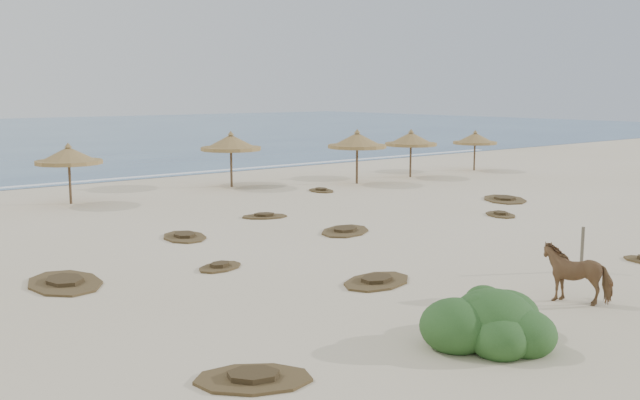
{
  "coord_description": "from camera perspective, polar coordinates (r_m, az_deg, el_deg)",
  "views": [
    {
      "loc": [
        -13.68,
        -12.69,
        4.97
      ],
      "look_at": [
        0.59,
        5.0,
        1.49
      ],
      "focal_mm": 40.0,
      "sensor_mm": 36.0,
      "label": 1
    }
  ],
  "objects": [
    {
      "name": "scrub_9",
      "position": [
        18.83,
        4.57,
        -6.46
      ],
      "size": [
        2.51,
        1.94,
        0.16
      ],
      "rotation": [
        0.0,
        0.0,
        0.24
      ],
      "color": "brown",
      "rests_on": "ground"
    },
    {
      "name": "scrub_1",
      "position": [
        19.79,
        -19.75,
        -6.21
      ],
      "size": [
        2.08,
        2.96,
        0.16
      ],
      "rotation": [
        0.0,
        0.0,
        1.48
      ],
      "color": "brown",
      "rests_on": "ground"
    },
    {
      "name": "horse",
      "position": [
        18.09,
        19.88,
        -5.52
      ],
      "size": [
        1.43,
        1.77,
        1.37
      ],
      "primitive_type": "imported",
      "rotation": [
        0.0,
        0.0,
        3.65
      ],
      "color": "brown",
      "rests_on": "ground"
    },
    {
      "name": "scrub_10",
      "position": [
        35.68,
        0.1,
        0.79
      ],
      "size": [
        1.45,
        1.91,
        0.16
      ],
      "rotation": [
        0.0,
        0.0,
        1.36
      ],
      "color": "brown",
      "rests_on": "ground"
    },
    {
      "name": "foam_line",
      "position": [
        41.33,
        -19.27,
        1.32
      ],
      "size": [
        70.0,
        0.6,
        0.01
      ],
      "primitive_type": "cube",
      "color": "white",
      "rests_on": "ground"
    },
    {
      "name": "scrub_13",
      "position": [
        24.82,
        -10.79,
        -2.88
      ],
      "size": [
        1.96,
        2.5,
        0.16
      ],
      "rotation": [
        0.0,
        0.0,
        1.3
      ],
      "color": "brown",
      "rests_on": "ground"
    },
    {
      "name": "bush",
      "position": [
        14.71,
        13.54,
        -9.56
      ],
      "size": [
        2.86,
        2.52,
        1.28
      ],
      "rotation": [
        0.0,
        0.0,
        -0.42
      ],
      "color": "#305C27",
      "rests_on": "ground"
    },
    {
      "name": "scrub_11",
      "position": [
        12.77,
        -5.36,
        -13.99
      ],
      "size": [
        2.5,
        2.32,
        0.16
      ],
      "rotation": [
        0.0,
        0.0,
        2.54
      ],
      "color": "brown",
      "rests_on": "ground"
    },
    {
      "name": "scrub_7",
      "position": [
        28.42,
        -4.47,
        -1.28
      ],
      "size": [
        2.17,
        1.87,
        0.16
      ],
      "rotation": [
        0.0,
        0.0,
        2.69
      ],
      "color": "brown",
      "rests_on": "ground"
    },
    {
      "name": "palapa_7",
      "position": [
        46.0,
        12.3,
        4.78
      ],
      "size": [
        3.39,
        3.39,
        2.55
      ],
      "rotation": [
        0.0,
        0.0,
        0.29
      ],
      "color": "brown",
      "rests_on": "ground"
    },
    {
      "name": "fence_post_near",
      "position": [
        21.09,
        20.24,
        -3.71
      ],
      "size": [
        0.11,
        0.11,
        1.26
      ],
      "primitive_type": "cylinder",
      "rotation": [
        0.0,
        0.0,
        0.24
      ],
      "color": "#645D4B",
      "rests_on": "ground"
    },
    {
      "name": "ground",
      "position": [
        19.31,
        8.04,
        -6.29
      ],
      "size": [
        160.0,
        160.0,
        0.0
      ],
      "primitive_type": "plane",
      "color": "beige",
      "rests_on": "ground"
    },
    {
      "name": "scrub_3",
      "position": [
        25.4,
        2.02,
        -2.46
      ],
      "size": [
        2.91,
        2.61,
        0.16
      ],
      "rotation": [
        0.0,
        0.0,
        0.54
      ],
      "color": "brown",
      "rests_on": "ground"
    },
    {
      "name": "palapa_3",
      "position": [
        33.35,
        -19.47,
        3.3
      ],
      "size": [
        3.6,
        3.6,
        2.73
      ],
      "rotation": [
        0.0,
        0.0,
        -0.28
      ],
      "color": "brown",
      "rests_on": "ground"
    },
    {
      "name": "palapa_4",
      "position": [
        37.4,
        -7.14,
        4.51
      ],
      "size": [
        3.81,
        3.81,
        2.93
      ],
      "rotation": [
        0.0,
        0.0,
        -0.25
      ],
      "color": "brown",
      "rests_on": "ground"
    },
    {
      "name": "palapa_6",
      "position": [
        41.78,
        7.29,
        4.8
      ],
      "size": [
        3.84,
        3.84,
        2.8
      ],
      "rotation": [
        0.0,
        0.0,
        0.35
      ],
      "color": "brown",
      "rests_on": "ground"
    },
    {
      "name": "scrub_5",
      "position": [
        33.86,
        14.55,
        0.08
      ],
      "size": [
        3.3,
        3.43,
        0.16
      ],
      "rotation": [
        0.0,
        0.0,
        0.88
      ],
      "color": "brown",
      "rests_on": "ground"
    },
    {
      "name": "scrub_2",
      "position": [
        20.46,
        -8.01,
        -5.29
      ],
      "size": [
        1.71,
        1.4,
        0.16
      ],
      "rotation": [
        0.0,
        0.0,
        0.34
      ],
      "color": "brown",
      "rests_on": "ground"
    },
    {
      "name": "palapa_5",
      "position": [
        38.51,
        2.99,
        4.71
      ],
      "size": [
        3.31,
        3.31,
        2.95
      ],
      "rotation": [
        0.0,
        0.0,
        -0.05
      ],
      "color": "brown",
      "rests_on": "ground"
    },
    {
      "name": "scrub_4",
      "position": [
        29.63,
        14.24,
        -1.12
      ],
      "size": [
        1.73,
        1.96,
        0.16
      ],
      "rotation": [
        0.0,
        0.0,
        1.07
      ],
      "color": "brown",
      "rests_on": "ground"
    }
  ]
}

